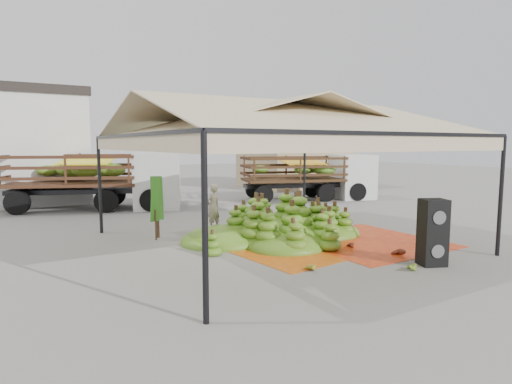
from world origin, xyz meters
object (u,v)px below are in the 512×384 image
truck_left (103,174)px  truck_right (314,172)px  vendor (213,207)px  banana_heap (279,217)px  speaker_stack (433,232)px

truck_left → truck_right: truck_left is taller
vendor → banana_heap: bearing=97.8°
banana_heap → speaker_stack: 4.46m
vendor → truck_left: bearing=-94.3°
banana_heap → speaker_stack: size_ratio=3.77×
banana_heap → truck_right: (6.55, 6.59, 0.76)m
truck_left → truck_right: size_ratio=1.08×
truck_right → banana_heap: bearing=-117.5°
speaker_stack → vendor: bearing=136.0°
banana_heap → truck_right: 9.32m
speaker_stack → truck_right: 11.97m
banana_heap → vendor: 2.38m
vendor → truck_left: truck_left is taller
truck_right → vendor: bearing=-132.3°
truck_left → truck_right: bearing=9.5°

